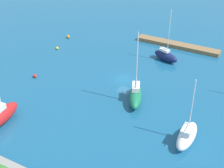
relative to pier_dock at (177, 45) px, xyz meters
name	(u,v)px	position (x,y,z in m)	size (l,w,h in m)	color
water	(124,79)	(4.09, 19.83, -0.45)	(160.00, 160.00, 0.00)	#19567F
pier_dock	(177,45)	(0.00, 0.00, 0.00)	(19.98, 2.59, 0.89)	olive
sailboat_red_by_breakwater	(1,115)	(14.93, 41.67, 1.01)	(3.08, 7.83, 14.36)	red
sailboat_white_along_channel	(187,135)	(-12.51, 31.90, 0.82)	(2.35, 6.83, 10.56)	white
sailboat_navy_near_pier	(166,56)	(-0.11, 8.12, 0.71)	(6.36, 3.79, 11.50)	#141E4C
sailboat_green_mid_basin	(136,95)	(-1.24, 25.82, 0.88)	(4.98, 7.75, 13.32)	#19724C
mooring_buoy_orange	(68,37)	(25.83, 8.19, -0.05)	(0.78, 0.78, 0.78)	orange
mooring_buoy_yellow	(57,48)	(24.18, 14.95, -0.12)	(0.66, 0.66, 0.66)	yellow
mooring_buoy_red	(35,76)	(20.03, 27.76, -0.08)	(0.73, 0.73, 0.73)	red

